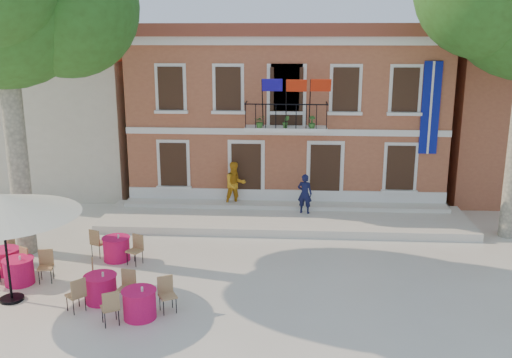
% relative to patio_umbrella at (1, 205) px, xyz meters
% --- Properties ---
extents(ground, '(90.00, 90.00, 0.00)m').
position_rel_patio_umbrella_xyz_m(ground, '(5.38, 2.67, -2.73)').
color(ground, beige).
rests_on(ground, ground).
extents(main_building, '(13.50, 9.59, 7.50)m').
position_rel_patio_umbrella_xyz_m(main_building, '(7.38, 12.66, 1.05)').
color(main_building, '#AB5F3D').
rests_on(main_building, ground).
extents(neighbor_west, '(9.40, 9.40, 6.40)m').
position_rel_patio_umbrella_xyz_m(neighbor_west, '(-4.12, 13.67, 0.48)').
color(neighbor_west, beige).
rests_on(neighbor_west, ground).
extents(terrace, '(14.00, 3.40, 0.30)m').
position_rel_patio_umbrella_xyz_m(terrace, '(7.38, 7.07, -2.58)').
color(terrace, silver).
rests_on(terrace, ground).
extents(patio_umbrella, '(4.09, 4.09, 3.04)m').
position_rel_patio_umbrella_xyz_m(patio_umbrella, '(0.00, 0.00, 0.00)').
color(patio_umbrella, black).
rests_on(patio_umbrella, ground).
extents(pedestrian_navy, '(0.64, 0.50, 1.56)m').
position_rel_patio_umbrella_xyz_m(pedestrian_navy, '(8.15, 7.47, -1.65)').
color(pedestrian_navy, '#101336').
rests_on(pedestrian_navy, terrace).
extents(pedestrian_orange, '(1.09, 0.98, 1.83)m').
position_rel_patio_umbrella_xyz_m(pedestrian_orange, '(5.36, 8.18, -1.52)').
color(pedestrian_orange, orange).
rests_on(pedestrian_orange, terrace).
extents(cafe_table_0, '(1.76, 1.84, 0.95)m').
position_rel_patio_umbrella_xyz_m(cafe_table_0, '(2.50, 0.08, -2.30)').
color(cafe_table_0, '#E41553').
rests_on(cafe_table_0, ground).
extents(cafe_table_1, '(1.88, 1.31, 0.95)m').
position_rel_patio_umbrella_xyz_m(cafe_table_1, '(3.79, -0.76, -2.31)').
color(cafe_table_1, '#E41553').
rests_on(cafe_table_1, ground).
extents(cafe_table_2, '(1.97, 0.90, 0.95)m').
position_rel_patio_umbrella_xyz_m(cafe_table_2, '(-0.27, 1.06, -2.31)').
color(cafe_table_2, '#E41553').
rests_on(cafe_table_2, ground).
extents(cafe_table_3, '(1.87, 1.66, 0.95)m').
position_rel_patio_umbrella_xyz_m(cafe_table_3, '(-1.04, 1.78, -2.30)').
color(cafe_table_3, '#E41553').
rests_on(cafe_table_3, ground).
extents(cafe_table_4, '(1.92, 1.19, 0.95)m').
position_rel_patio_umbrella_xyz_m(cafe_table_4, '(2.03, 3.01, -2.31)').
color(cafe_table_4, '#E41553').
rests_on(cafe_table_4, ground).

